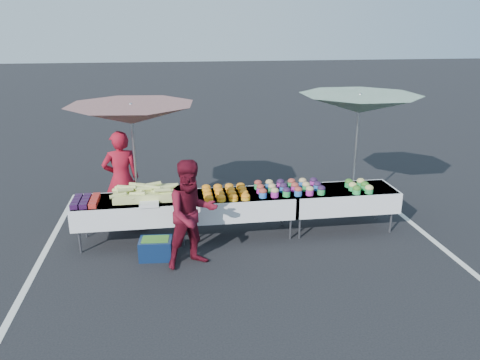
{
  "coord_description": "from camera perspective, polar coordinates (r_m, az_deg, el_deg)",
  "views": [
    {
      "loc": [
        -1.1,
        -7.33,
        3.47
      ],
      "look_at": [
        0.0,
        0.0,
        1.0
      ],
      "focal_mm": 35.0,
      "sensor_mm": 36.0,
      "label": 1
    }
  ],
  "objects": [
    {
      "name": "ground",
      "position": [
        8.19,
        -0.0,
        -6.65
      ],
      "size": [
        80.0,
        80.0,
        0.0
      ],
      "primitive_type": "plane",
      "color": "black"
    },
    {
      "name": "stripe_left",
      "position": [
        8.38,
        -22.39,
        -7.52
      ],
      "size": [
        0.1,
        5.0,
        0.0
      ],
      "primitive_type": "cube",
      "color": "silver",
      "rests_on": "ground"
    },
    {
      "name": "stripe_right",
      "position": [
        9.18,
        20.25,
        -4.98
      ],
      "size": [
        0.1,
        5.0,
        0.0
      ],
      "primitive_type": "cube",
      "color": "silver",
      "rests_on": "ground"
    },
    {
      "name": "table_left",
      "position": [
        7.91,
        -13.03,
        -3.48
      ],
      "size": [
        1.86,
        0.81,
        0.75
      ],
      "color": "white",
      "rests_on": "ground"
    },
    {
      "name": "table_center",
      "position": [
        7.96,
        -0.0,
        -2.85
      ],
      "size": [
        1.86,
        0.81,
        0.75
      ],
      "color": "white",
      "rests_on": "ground"
    },
    {
      "name": "table_right",
      "position": [
        8.39,
        12.25,
        -2.12
      ],
      "size": [
        1.86,
        0.81,
        0.75
      ],
      "color": "white",
      "rests_on": "ground"
    },
    {
      "name": "berry_punnets",
      "position": [
        7.88,
        -18.32,
        -2.44
      ],
      "size": [
        0.4,
        0.54,
        0.08
      ],
      "color": "black",
      "rests_on": "table_left"
    },
    {
      "name": "corn_pile",
      "position": [
        7.84,
        -11.3,
        -1.53
      ],
      "size": [
        1.16,
        0.57,
        0.26
      ],
      "color": "#D3DE72",
      "rests_on": "table_left"
    },
    {
      "name": "plastic_bags",
      "position": [
        7.54,
        -11.02,
        -2.87
      ],
      "size": [
        0.3,
        0.25,
        0.05
      ],
      "primitive_type": "cube",
      "color": "white",
      "rests_on": "table_left"
    },
    {
      "name": "carrot_bowls",
      "position": [
        7.84,
        -1.8,
        -1.5
      ],
      "size": [
        0.75,
        0.69,
        0.11
      ],
      "color": "#F5A71B",
      "rests_on": "table_center"
    },
    {
      "name": "potato_cups",
      "position": [
        8.03,
        6.01,
        -0.86
      ],
      "size": [
        1.14,
        0.58,
        0.16
      ],
      "color": "blue",
      "rests_on": "table_right"
    },
    {
      "name": "bean_baskets",
      "position": [
        8.32,
        14.28,
        -0.71
      ],
      "size": [
        0.36,
        0.5,
        0.15
      ],
      "color": "green",
      "rests_on": "table_right"
    },
    {
      "name": "vendor",
      "position": [
        8.53,
        -14.25,
        0.1
      ],
      "size": [
        0.7,
        0.53,
        1.74
      ],
      "primitive_type": "imported",
      "rotation": [
        0.0,
        0.0,
        3.32
      ],
      "color": "maroon",
      "rests_on": "ground"
    },
    {
      "name": "customer",
      "position": [
        6.92,
        -5.87,
        -4.16
      ],
      "size": [
        0.96,
        0.86,
        1.65
      ],
      "primitive_type": "imported",
      "rotation": [
        0.0,
        0.0,
        0.34
      ],
      "color": "#5C0D1C",
      "rests_on": "ground"
    },
    {
      "name": "umbrella_left",
      "position": [
        8.12,
        -13.1,
        7.7
      ],
      "size": [
        2.71,
        2.71,
        2.23
      ],
      "rotation": [
        0.0,
        0.0,
        0.28
      ],
      "color": "black",
      "rests_on": "ground"
    },
    {
      "name": "umbrella_right",
      "position": [
        8.93,
        14.36,
        8.89
      ],
      "size": [
        2.94,
        2.94,
        2.29
      ],
      "rotation": [
        0.0,
        0.0,
        0.4
      ],
      "color": "black",
      "rests_on": "ground"
    },
    {
      "name": "storage_bin",
      "position": [
        7.46,
        -10.23,
        -8.16
      ],
      "size": [
        0.53,
        0.4,
        0.33
      ],
      "rotation": [
        0.0,
        0.0,
        -0.08
      ],
      "color": "#0D1F42",
      "rests_on": "ground"
    }
  ]
}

